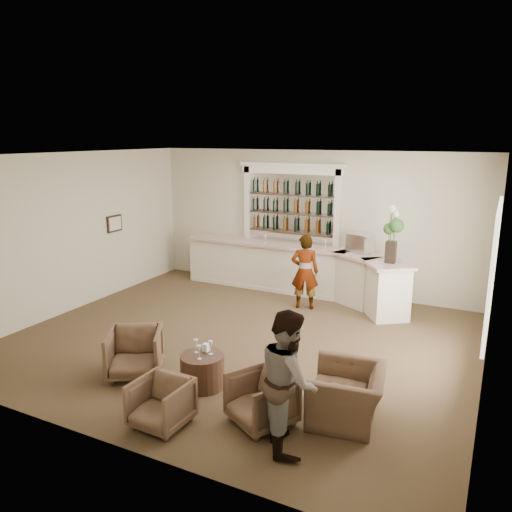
% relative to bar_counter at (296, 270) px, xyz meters
% --- Properties ---
extents(ground, '(8.00, 8.00, 0.00)m').
position_rel_bar_counter_xyz_m(ground, '(0.16, -3.00, -0.57)').
color(ground, brown).
rests_on(ground, ground).
extents(room_shell, '(8.04, 7.02, 3.32)m').
position_rel_bar_counter_xyz_m(room_shell, '(0.33, -2.29, 1.77)').
color(room_shell, beige).
rests_on(room_shell, ground).
extents(bar_counter, '(5.72, 1.80, 1.14)m').
position_rel_bar_counter_xyz_m(bar_counter, '(0.00, 0.00, 0.00)').
color(bar_counter, white).
rests_on(bar_counter, ground).
extents(back_bar_alcove, '(2.64, 0.25, 3.00)m').
position_rel_bar_counter_xyz_m(back_bar_alcove, '(-0.34, 0.41, 1.46)').
color(back_bar_alcove, white).
rests_on(back_bar_alcove, ground).
extents(cocktail_table, '(0.65, 0.65, 0.50)m').
position_rel_bar_counter_xyz_m(cocktail_table, '(0.46, -4.79, -0.32)').
color(cocktail_table, '#472C1E').
rests_on(cocktail_table, ground).
extents(sommelier, '(0.68, 0.54, 1.61)m').
position_rel_bar_counter_xyz_m(sommelier, '(0.54, -0.87, 0.23)').
color(sommelier, gray).
rests_on(sommelier, ground).
extents(guest, '(0.99, 1.05, 1.71)m').
position_rel_bar_counter_xyz_m(guest, '(2.15, -5.55, 0.28)').
color(guest, gray).
rests_on(guest, ground).
extents(armchair_left, '(1.10, 1.11, 0.74)m').
position_rel_bar_counter_xyz_m(armchair_left, '(-0.66, -4.96, -0.20)').
color(armchair_left, brown).
rests_on(armchair_left, ground).
extents(armchair_center, '(0.69, 0.71, 0.62)m').
position_rel_bar_counter_xyz_m(armchair_center, '(0.55, -5.90, -0.26)').
color(armchair_center, brown).
rests_on(armchair_center, ground).
extents(armchair_right, '(1.00, 1.01, 0.68)m').
position_rel_bar_counter_xyz_m(armchair_right, '(1.67, -5.28, -0.23)').
color(armchair_right, brown).
rests_on(armchair_right, ground).
extents(armchair_far, '(1.09, 1.20, 0.70)m').
position_rel_bar_counter_xyz_m(armchair_far, '(2.61, -4.67, -0.23)').
color(armchair_far, brown).
rests_on(armchair_far, ground).
extents(espresso_machine, '(0.58, 0.53, 0.42)m').
position_rel_bar_counter_xyz_m(espresso_machine, '(1.47, 0.01, 0.78)').
color(espresso_machine, silver).
rests_on(espresso_machine, bar_counter).
extents(flower_vase, '(0.31, 0.31, 1.16)m').
position_rel_bar_counter_xyz_m(flower_vase, '(2.25, -0.58, 1.22)').
color(flower_vase, black).
rests_on(flower_vase, bar_counter).
extents(wine_glass_bar_left, '(0.07, 0.07, 0.21)m').
position_rel_bar_counter_xyz_m(wine_glass_bar_left, '(-0.80, -0.03, 0.67)').
color(wine_glass_bar_left, white).
rests_on(wine_glass_bar_left, bar_counter).
extents(wine_glass_bar_right, '(0.07, 0.07, 0.21)m').
position_rel_bar_counter_xyz_m(wine_glass_bar_right, '(0.67, 0.05, 0.67)').
color(wine_glass_bar_right, white).
rests_on(wine_glass_bar_right, bar_counter).
extents(wine_glass_tbl_a, '(0.07, 0.07, 0.21)m').
position_rel_bar_counter_xyz_m(wine_glass_tbl_a, '(0.34, -4.76, 0.03)').
color(wine_glass_tbl_a, white).
rests_on(wine_glass_tbl_a, cocktail_table).
extents(wine_glass_tbl_b, '(0.07, 0.07, 0.21)m').
position_rel_bar_counter_xyz_m(wine_glass_tbl_b, '(0.56, -4.71, 0.03)').
color(wine_glass_tbl_b, white).
rests_on(wine_glass_tbl_b, cocktail_table).
extents(wine_glass_tbl_c, '(0.07, 0.07, 0.21)m').
position_rel_bar_counter_xyz_m(wine_glass_tbl_c, '(0.50, -4.92, 0.03)').
color(wine_glass_tbl_c, white).
rests_on(wine_glass_tbl_c, cocktail_table).
extents(napkin_holder, '(0.08, 0.08, 0.12)m').
position_rel_bar_counter_xyz_m(napkin_holder, '(0.44, -4.65, -0.01)').
color(napkin_holder, white).
rests_on(napkin_holder, cocktail_table).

